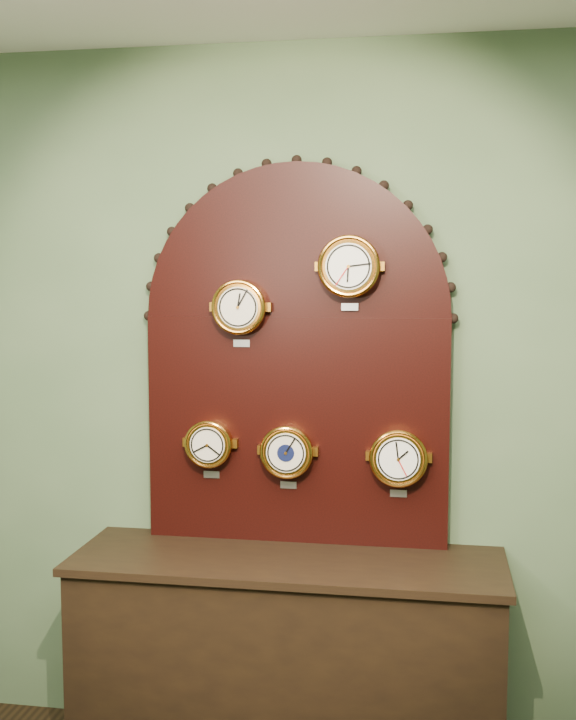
% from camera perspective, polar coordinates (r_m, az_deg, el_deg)
% --- Properties ---
extents(wall_back, '(4.00, 0.00, 4.00)m').
position_cam_1_polar(wall_back, '(3.50, 0.68, -2.53)').
color(wall_back, '#516B49').
rests_on(wall_back, ground).
extents(shop_counter, '(1.60, 0.50, 0.80)m').
position_cam_1_polar(shop_counter, '(3.53, -0.06, -19.46)').
color(shop_counter, black).
rests_on(shop_counter, ground_plane).
extents(display_board, '(1.26, 0.06, 1.53)m').
position_cam_1_polar(display_board, '(3.42, 0.56, 1.10)').
color(display_board, black).
rests_on(display_board, shop_counter).
extents(roman_clock, '(0.21, 0.08, 0.27)m').
position_cam_1_polar(roman_clock, '(3.39, -3.19, 3.48)').
color(roman_clock, orange).
rests_on(roman_clock, display_board).
extents(arabic_clock, '(0.24, 0.08, 0.29)m').
position_cam_1_polar(arabic_clock, '(3.32, 4.04, 6.14)').
color(arabic_clock, orange).
rests_on(arabic_clock, display_board).
extents(hygrometer, '(0.19, 0.08, 0.24)m').
position_cam_1_polar(hygrometer, '(3.48, -5.18, -5.48)').
color(hygrometer, orange).
rests_on(hygrometer, display_board).
extents(barometer, '(0.21, 0.08, 0.26)m').
position_cam_1_polar(barometer, '(3.42, -0.06, -6.02)').
color(barometer, orange).
rests_on(barometer, display_board).
extents(tide_clock, '(0.22, 0.08, 0.27)m').
position_cam_1_polar(tide_clock, '(3.38, 7.27, -6.37)').
color(tide_clock, orange).
rests_on(tide_clock, display_board).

